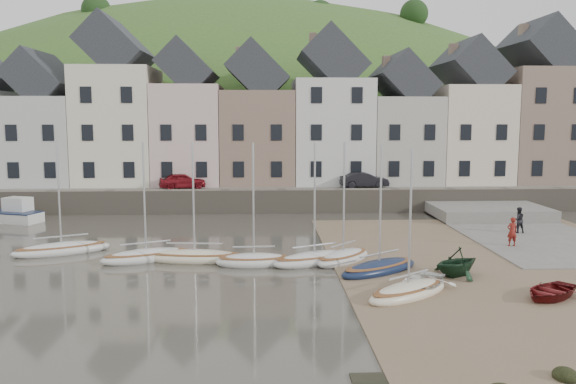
{
  "coord_description": "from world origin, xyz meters",
  "views": [
    {
      "loc": [
        -1.43,
        -28.02,
        7.34
      ],
      "look_at": [
        0.0,
        6.0,
        3.0
      ],
      "focal_mm": 36.76,
      "sensor_mm": 36.0,
      "label": 1
    }
  ],
  "objects_px": {
    "rowboat_white": "(422,283)",
    "person_red": "(512,232)",
    "rowboat_green": "(457,262)",
    "car_right": "(364,180)",
    "sailboat_0": "(62,249)",
    "person_dark": "(518,220)",
    "rowboat_red": "(550,291)",
    "car_left": "(182,181)"
  },
  "relations": [
    {
      "from": "rowboat_white",
      "to": "person_red",
      "type": "relative_size",
      "value": 2.0
    },
    {
      "from": "rowboat_green",
      "to": "person_red",
      "type": "relative_size",
      "value": 1.56
    },
    {
      "from": "person_red",
      "to": "car_right",
      "type": "height_order",
      "value": "car_right"
    },
    {
      "from": "sailboat_0",
      "to": "rowboat_green",
      "type": "bearing_deg",
      "value": -15.81
    },
    {
      "from": "sailboat_0",
      "to": "person_dark",
      "type": "bearing_deg",
      "value": 8.56
    },
    {
      "from": "car_right",
      "to": "rowboat_red",
      "type": "bearing_deg",
      "value": -176.21
    },
    {
      "from": "rowboat_red",
      "to": "person_red",
      "type": "bearing_deg",
      "value": 128.81
    },
    {
      "from": "rowboat_green",
      "to": "car_right",
      "type": "height_order",
      "value": "car_right"
    },
    {
      "from": "person_red",
      "to": "car_right",
      "type": "xyz_separation_m",
      "value": [
        -5.74,
        15.5,
        1.3
      ]
    },
    {
      "from": "car_left",
      "to": "rowboat_white",
      "type": "bearing_deg",
      "value": -165.18
    },
    {
      "from": "car_left",
      "to": "car_right",
      "type": "bearing_deg",
      "value": -104.29
    },
    {
      "from": "person_dark",
      "to": "car_right",
      "type": "bearing_deg",
      "value": -58.2
    },
    {
      "from": "person_red",
      "to": "person_dark",
      "type": "bearing_deg",
      "value": -124.31
    },
    {
      "from": "person_red",
      "to": "car_left",
      "type": "xyz_separation_m",
      "value": [
        -20.5,
        15.5,
        1.3
      ]
    },
    {
      "from": "rowboat_white",
      "to": "sailboat_0",
      "type": "bearing_deg",
      "value": -168.51
    },
    {
      "from": "rowboat_green",
      "to": "person_dark",
      "type": "xyz_separation_m",
      "value": [
        7.11,
        9.65,
        0.2
      ]
    },
    {
      "from": "rowboat_white",
      "to": "rowboat_green",
      "type": "bearing_deg",
      "value": 80.51
    },
    {
      "from": "sailboat_0",
      "to": "car_right",
      "type": "bearing_deg",
      "value": 39.52
    },
    {
      "from": "sailboat_0",
      "to": "person_red",
      "type": "relative_size",
      "value": 3.85
    },
    {
      "from": "rowboat_red",
      "to": "car_left",
      "type": "distance_m",
      "value": 30.82
    },
    {
      "from": "person_dark",
      "to": "car_right",
      "type": "height_order",
      "value": "car_right"
    },
    {
      "from": "sailboat_0",
      "to": "person_red",
      "type": "height_order",
      "value": "sailboat_0"
    },
    {
      "from": "rowboat_red",
      "to": "person_dark",
      "type": "relative_size",
      "value": 1.82
    },
    {
      "from": "sailboat_0",
      "to": "rowboat_white",
      "type": "distance_m",
      "value": 19.24
    },
    {
      "from": "car_left",
      "to": "sailboat_0",
      "type": "bearing_deg",
      "value": 150.13
    },
    {
      "from": "rowboat_green",
      "to": "car_left",
      "type": "distance_m",
      "value": 26.42
    },
    {
      "from": "rowboat_white",
      "to": "rowboat_red",
      "type": "distance_m",
      "value": 5.07
    },
    {
      "from": "rowboat_white",
      "to": "rowboat_red",
      "type": "bearing_deg",
      "value": 21.16
    },
    {
      "from": "sailboat_0",
      "to": "person_red",
      "type": "xyz_separation_m",
      "value": [
        24.91,
        0.32,
        0.68
      ]
    },
    {
      "from": "sailboat_0",
      "to": "car_right",
      "type": "relative_size",
      "value": 1.62
    },
    {
      "from": "car_left",
      "to": "rowboat_green",
      "type": "bearing_deg",
      "value": -158.62
    },
    {
      "from": "rowboat_red",
      "to": "person_red",
      "type": "distance_m",
      "value": 9.72
    },
    {
      "from": "person_red",
      "to": "car_left",
      "type": "distance_m",
      "value": 25.73
    },
    {
      "from": "rowboat_white",
      "to": "person_dark",
      "type": "height_order",
      "value": "person_dark"
    },
    {
      "from": "sailboat_0",
      "to": "rowboat_green",
      "type": "xyz_separation_m",
      "value": [
        19.79,
        -5.6,
        0.48
      ]
    },
    {
      "from": "rowboat_white",
      "to": "car_right",
      "type": "relative_size",
      "value": 0.84
    },
    {
      "from": "sailboat_0",
      "to": "car_left",
      "type": "distance_m",
      "value": 16.54
    },
    {
      "from": "car_left",
      "to": "car_right",
      "type": "distance_m",
      "value": 14.77
    },
    {
      "from": "person_dark",
      "to": "rowboat_red",
      "type": "bearing_deg",
      "value": 69.96
    },
    {
      "from": "rowboat_white",
      "to": "person_red",
      "type": "height_order",
      "value": "person_red"
    },
    {
      "from": "person_red",
      "to": "car_right",
      "type": "distance_m",
      "value": 16.58
    },
    {
      "from": "rowboat_green",
      "to": "person_dark",
      "type": "relative_size",
      "value": 1.58
    }
  ]
}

